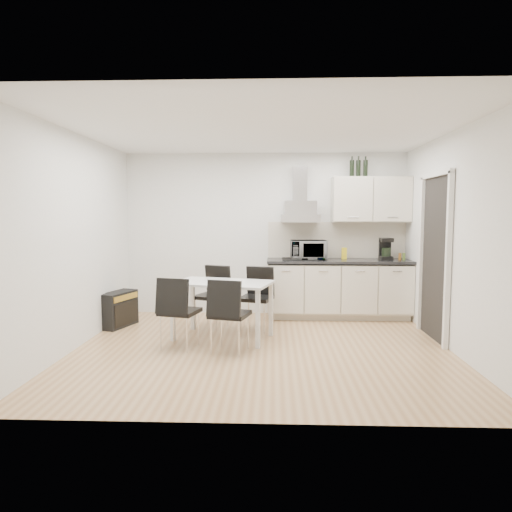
{
  "coord_description": "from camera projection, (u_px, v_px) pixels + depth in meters",
  "views": [
    {
      "loc": [
        0.14,
        -5.4,
        1.62
      ],
      "look_at": [
        -0.08,
        0.29,
        1.1
      ],
      "focal_mm": 32.0,
      "sensor_mm": 36.0,
      "label": 1
    }
  ],
  "objects": [
    {
      "name": "wall_left",
      "position": [
        76.0,
        241.0,
        5.5
      ],
      "size": [
        0.1,
        4.0,
        2.6
      ],
      "primitive_type": "cube",
      "color": "white",
      "rests_on": "ground"
    },
    {
      "name": "floor_speaker",
      "position": [
        181.0,
        306.0,
        7.46
      ],
      "size": [
        0.18,
        0.17,
        0.26
      ],
      "primitive_type": "cube",
      "rotation": [
        0.0,
        0.0,
        -0.25
      ],
      "color": "black",
      "rests_on": "ground"
    },
    {
      "name": "ground",
      "position": [
        262.0,
        348.0,
        5.53
      ],
      "size": [
        4.5,
        4.5,
        0.0
      ],
      "primitive_type": "plane",
      "color": "tan",
      "rests_on": "ground"
    },
    {
      "name": "wall_right",
      "position": [
        454.0,
        242.0,
        5.33
      ],
      "size": [
        0.1,
        4.0,
        2.6
      ],
      "primitive_type": "cube",
      "color": "white",
      "rests_on": "ground"
    },
    {
      "name": "doorway",
      "position": [
        434.0,
        259.0,
        5.9
      ],
      "size": [
        0.08,
        1.04,
        2.1
      ],
      "primitive_type": "cube",
      "color": "white",
      "rests_on": "ground"
    },
    {
      "name": "wall_back",
      "position": [
        265.0,
        234.0,
        7.4
      ],
      "size": [
        4.5,
        0.1,
        2.6
      ],
      "primitive_type": "cube",
      "color": "white",
      "rests_on": "ground"
    },
    {
      "name": "dining_table",
      "position": [
        223.0,
        289.0,
        5.92
      ],
      "size": [
        1.38,
        1.0,
        0.75
      ],
      "rotation": [
        0.0,
        0.0,
        -0.26
      ],
      "color": "white",
      "rests_on": "ground"
    },
    {
      "name": "chair_far_right",
      "position": [
        256.0,
        299.0,
        6.37
      ],
      "size": [
        0.56,
        0.6,
        0.88
      ],
      "primitive_type": null,
      "rotation": [
        0.0,
        0.0,
        2.87
      ],
      "color": "black",
      "rests_on": "ground"
    },
    {
      "name": "chair_near_left",
      "position": [
        180.0,
        312.0,
        5.51
      ],
      "size": [
        0.55,
        0.59,
        0.88
      ],
      "primitive_type": null,
      "rotation": [
        0.0,
        0.0,
        -0.24
      ],
      "color": "black",
      "rests_on": "ground"
    },
    {
      "name": "guitar_amp",
      "position": [
        119.0,
        309.0,
        6.59
      ],
      "size": [
        0.44,
        0.66,
        0.51
      ],
      "rotation": [
        0.0,
        0.0,
        -0.31
      ],
      "color": "black",
      "rests_on": "ground"
    },
    {
      "name": "chair_near_right",
      "position": [
        230.0,
        315.0,
        5.35
      ],
      "size": [
        0.55,
        0.59,
        0.88
      ],
      "primitive_type": null,
      "rotation": [
        0.0,
        0.0,
        -0.25
      ],
      "color": "black",
      "rests_on": "ground"
    },
    {
      "name": "wall_front",
      "position": [
        255.0,
        257.0,
        3.42
      ],
      "size": [
        4.5,
        0.1,
        2.6
      ],
      "primitive_type": "cube",
      "color": "white",
      "rests_on": "ground"
    },
    {
      "name": "chair_far_left",
      "position": [
        212.0,
        297.0,
        6.52
      ],
      "size": [
        0.6,
        0.63,
        0.88
      ],
      "primitive_type": null,
      "rotation": [
        0.0,
        0.0,
        2.76
      ],
      "color": "black",
      "rests_on": "ground"
    },
    {
      "name": "kitchenette",
      "position": [
        341.0,
        265.0,
        7.13
      ],
      "size": [
        2.22,
        0.64,
        2.52
      ],
      "color": "beige",
      "rests_on": "ground"
    },
    {
      "name": "ceiling",
      "position": [
        262.0,
        130.0,
        5.29
      ],
      "size": [
        4.5,
        4.5,
        0.0
      ],
      "primitive_type": "plane",
      "color": "white",
      "rests_on": "wall_back"
    }
  ]
}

